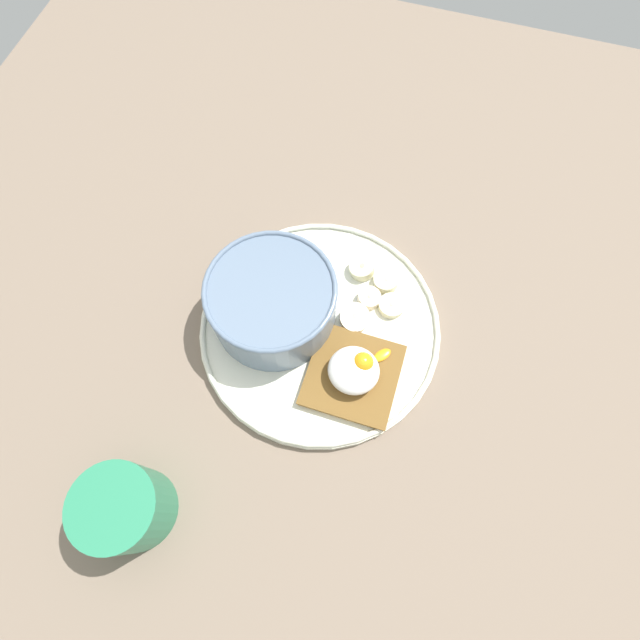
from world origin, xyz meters
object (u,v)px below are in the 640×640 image
(oatmeal_bowl, at_px, (273,301))
(banana_slice_right, at_px, (386,281))
(toast_slice, at_px, (353,375))
(banana_slice_front, at_px, (369,298))
(poached_egg, at_px, (355,369))
(coffee_mug, at_px, (125,508))
(banana_slice_left, at_px, (362,268))
(banana_slice_inner, at_px, (355,318))
(banana_slice_back, at_px, (391,306))

(oatmeal_bowl, relative_size, banana_slice_right, 3.98)
(toast_slice, bearing_deg, banana_slice_front, -86.06)
(poached_egg, relative_size, banana_slice_front, 2.21)
(banana_slice_right, bearing_deg, coffee_mug, 60.82)
(poached_egg, bearing_deg, banana_slice_left, -78.60)
(poached_egg, bearing_deg, banana_slice_front, -85.33)
(banana_slice_inner, height_order, coffee_mug, coffee_mug)
(banana_slice_inner, bearing_deg, banana_slice_right, -111.92)
(oatmeal_bowl, bearing_deg, banana_slice_back, -160.06)
(banana_slice_front, bearing_deg, banana_slice_left, -62.44)
(poached_egg, height_order, banana_slice_inner, poached_egg)
(toast_slice, relative_size, coffee_mug, 1.22)
(coffee_mug, bearing_deg, poached_egg, -131.12)
(banana_slice_back, bearing_deg, coffee_mug, 56.55)
(banana_slice_back, height_order, coffee_mug, coffee_mug)
(banana_slice_left, distance_m, banana_slice_inner, 0.07)
(poached_egg, distance_m, banana_slice_inner, 0.07)
(oatmeal_bowl, height_order, coffee_mug, same)
(banana_slice_inner, bearing_deg, coffee_mug, 59.35)
(banana_slice_right, height_order, coffee_mug, coffee_mug)
(oatmeal_bowl, distance_m, banana_slice_front, 0.12)
(poached_egg, relative_size, coffee_mug, 0.85)
(poached_egg, distance_m, banana_slice_front, 0.10)
(oatmeal_bowl, relative_size, toast_slice, 1.45)
(toast_slice, height_order, banana_slice_inner, banana_slice_inner)
(banana_slice_back, bearing_deg, banana_slice_front, -2.28)
(banana_slice_left, distance_m, banana_slice_right, 0.03)
(oatmeal_bowl, xyz_separation_m, toast_slice, (-0.11, 0.05, -0.03))
(banana_slice_front, height_order, banana_slice_left, banana_slice_left)
(banana_slice_back, distance_m, banana_slice_inner, 0.05)
(coffee_mug, bearing_deg, banana_slice_left, -114.11)
(banana_slice_left, height_order, banana_slice_back, banana_slice_left)
(banana_slice_front, height_order, banana_slice_back, banana_slice_front)
(toast_slice, relative_size, banana_slice_back, 2.60)
(toast_slice, distance_m, banana_slice_front, 0.10)
(toast_slice, bearing_deg, coffee_mug, 48.87)
(banana_slice_left, bearing_deg, banana_slice_front, 117.56)
(toast_slice, distance_m, banana_slice_right, 0.13)
(banana_slice_right, bearing_deg, banana_slice_left, -13.88)
(toast_slice, relative_size, banana_slice_left, 2.65)
(banana_slice_left, distance_m, banana_slice_back, 0.06)
(toast_slice, height_order, coffee_mug, coffee_mug)
(banana_slice_left, bearing_deg, poached_egg, 101.40)
(toast_slice, xyz_separation_m, banana_slice_front, (0.01, -0.10, 0.00))
(banana_slice_front, xyz_separation_m, coffee_mug, (0.17, 0.30, 0.02))
(toast_slice, bearing_deg, banana_slice_right, -93.22)
(banana_slice_left, xyz_separation_m, banana_slice_right, (-0.03, 0.01, -0.00))
(toast_slice, height_order, banana_slice_back, same)
(coffee_mug, bearing_deg, oatmeal_bowl, -104.76)
(oatmeal_bowl, xyz_separation_m, banana_slice_inner, (-0.09, -0.02, -0.03))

